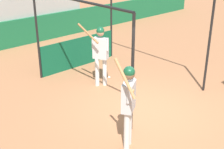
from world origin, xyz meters
TOP-DOWN VIEW (x-y plane):
  - ground_plane at (0.00, 0.00)m, footprint 60.00×60.00m
  - outfield_wall at (0.00, 7.46)m, footprint 24.00×0.12m
  - batting_cage at (0.67, 2.90)m, footprint 3.20×4.21m
  - player_batter at (0.18, 2.06)m, footprint 0.70×0.73m
  - player_waiting at (-1.44, -0.74)m, footprint 0.61×0.65m
  - baseball at (0.72, 2.27)m, footprint 0.07×0.07m

SIDE VIEW (x-z plane):
  - ground_plane at x=0.00m, z-range 0.00..0.00m
  - baseball at x=0.72m, z-range 0.00..0.07m
  - outfield_wall at x=0.00m, z-range 0.00..1.15m
  - player_batter at x=0.18m, z-range 0.15..2.13m
  - player_waiting at x=-1.44m, z-range 0.09..2.23m
  - batting_cage at x=0.67m, z-range -0.12..2.71m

